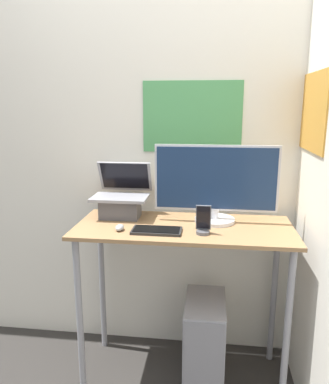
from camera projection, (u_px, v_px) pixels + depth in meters
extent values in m
cube|color=silver|center=(189.00, 144.00, 2.21)|extent=(6.00, 0.05, 2.60)
cube|color=#4C9959|center=(192.00, 117.00, 2.14)|extent=(0.57, 0.01, 0.40)
cube|color=gold|center=(313.00, 112.00, 1.85)|extent=(0.01, 0.48, 0.39)
cube|color=#936D47|center=(184.00, 228.00, 1.98)|extent=(1.14, 0.50, 0.02)
cylinder|color=gray|center=(80.00, 318.00, 1.95)|extent=(0.03, 0.03, 0.88)
cylinder|color=gray|center=(287.00, 334.00, 1.82)|extent=(0.03, 0.03, 0.88)
cylinder|color=gray|center=(102.00, 282.00, 2.34)|extent=(0.03, 0.03, 0.88)
cylinder|color=gray|center=(274.00, 293.00, 2.21)|extent=(0.03, 0.03, 0.88)
cube|color=#4C4C51|center=(120.00, 208.00, 2.11)|extent=(0.22, 0.14, 0.11)
cube|color=gray|center=(120.00, 198.00, 2.09)|extent=(0.31, 0.19, 0.02)
cube|color=gray|center=(125.00, 176.00, 2.20)|extent=(0.31, 0.09, 0.18)
cube|color=black|center=(125.00, 176.00, 2.20)|extent=(0.28, 0.08, 0.16)
cylinder|color=silver|center=(215.00, 220.00, 2.04)|extent=(0.22, 0.22, 0.02)
cylinder|color=silver|center=(215.00, 213.00, 2.03)|extent=(0.04, 0.04, 0.06)
cube|color=silver|center=(216.00, 178.00, 1.99)|extent=(0.66, 0.01, 0.36)
cube|color=navy|center=(216.00, 179.00, 1.98)|extent=(0.63, 0.01, 0.33)
cube|color=black|center=(157.00, 231.00, 1.88)|extent=(0.25, 0.13, 0.01)
cube|color=black|center=(157.00, 229.00, 1.87)|extent=(0.23, 0.11, 0.00)
ellipsoid|color=#99999E|center=(120.00, 228.00, 1.90)|extent=(0.04, 0.07, 0.03)
cylinder|color=#4C4C51|center=(203.00, 232.00, 1.85)|extent=(0.07, 0.07, 0.02)
cube|color=#4C515B|center=(203.00, 217.00, 1.84)|extent=(0.07, 0.04, 0.13)
cube|color=black|center=(203.00, 218.00, 1.84)|extent=(0.07, 0.03, 0.12)
cube|color=gray|center=(204.00, 342.00, 2.06)|extent=(0.22, 0.37, 0.50)
cube|color=slate|center=(203.00, 365.00, 1.88)|extent=(0.20, 0.01, 0.47)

